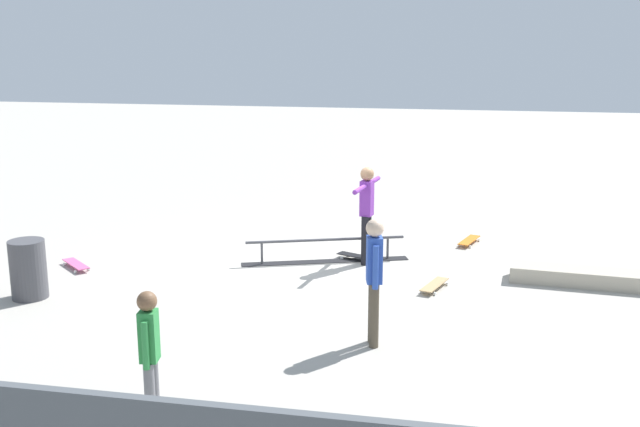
{
  "coord_description": "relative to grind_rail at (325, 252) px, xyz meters",
  "views": [
    {
      "loc": [
        -2.52,
        12.3,
        3.91
      ],
      "look_at": [
        -0.09,
        0.12,
        1.0
      ],
      "focal_mm": 42.37,
      "sensor_mm": 36.0,
      "label": 1
    }
  ],
  "objects": [
    {
      "name": "ground_plane",
      "position": [
        0.09,
        0.38,
        -0.19
      ],
      "size": [
        60.0,
        60.0,
        0.0
      ],
      "primitive_type": "plane",
      "color": "#ADA89E"
    },
    {
      "name": "grind_rail",
      "position": [
        0.0,
        0.0,
        0.0
      ],
      "size": [
        2.9,
        1.23,
        0.43
      ],
      "rotation": [
        0.0,
        0.0,
        0.34
      ],
      "color": "black",
      "rests_on": "ground_plane"
    },
    {
      "name": "skate_ledge",
      "position": [
        -4.25,
        0.43,
        -0.06
      ],
      "size": [
        2.18,
        0.73,
        0.26
      ],
      "primitive_type": "cube",
      "rotation": [
        0.0,
        0.0,
        -0.09
      ],
      "color": "#B2A893",
      "rests_on": "ground_plane"
    },
    {
      "name": "skater_main",
      "position": [
        -0.72,
        -0.04,
        0.82
      ],
      "size": [
        0.3,
        1.39,
        1.73
      ],
      "rotation": [
        0.0,
        0.0,
        1.41
      ],
      "color": "black",
      "rests_on": "ground_plane"
    },
    {
      "name": "skateboard_main",
      "position": [
        -0.56,
        -0.2,
        -0.11
      ],
      "size": [
        0.81,
        0.5,
        0.09
      ],
      "rotation": [
        0.0,
        0.0,
        5.88
      ],
      "color": "black",
      "rests_on": "ground_plane"
    },
    {
      "name": "bystander_blue_shirt",
      "position": [
        -1.31,
        3.53,
        0.76
      ],
      "size": [
        0.24,
        0.39,
        1.68
      ],
      "rotation": [
        0.0,
        0.0,
        1.8
      ],
      "color": "brown",
      "rests_on": "ground_plane"
    },
    {
      "name": "bystander_green_shirt",
      "position": [
        0.62,
        6.12,
        0.65
      ],
      "size": [
        0.2,
        0.34,
        1.48
      ],
      "rotation": [
        0.0,
        0.0,
        4.85
      ],
      "color": "slate",
      "rests_on": "ground_plane"
    },
    {
      "name": "loose_skateboard_orange",
      "position": [
        -2.51,
        -1.7,
        -0.11
      ],
      "size": [
        0.43,
        0.82,
        0.09
      ],
      "rotation": [
        0.0,
        0.0,
        1.26
      ],
      "color": "orange",
      "rests_on": "ground_plane"
    },
    {
      "name": "loose_skateboard_natural",
      "position": [
        -1.98,
        1.14,
        -0.11
      ],
      "size": [
        0.44,
        0.82,
        0.09
      ],
      "rotation": [
        0.0,
        0.0,
        1.26
      ],
      "color": "tan",
      "rests_on": "ground_plane"
    },
    {
      "name": "loose_skateboard_pink",
      "position": [
        4.17,
        1.23,
        -0.11
      ],
      "size": [
        0.73,
        0.68,
        0.09
      ],
      "rotation": [
        0.0,
        0.0,
        2.42
      ],
      "color": "#E05993",
      "rests_on": "ground_plane"
    },
    {
      "name": "trash_bin",
      "position": [
        4.1,
        2.75,
        0.27
      ],
      "size": [
        0.54,
        0.54,
        0.91
      ],
      "primitive_type": "cylinder",
      "color": "#47474C",
      "rests_on": "ground_plane"
    }
  ]
}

